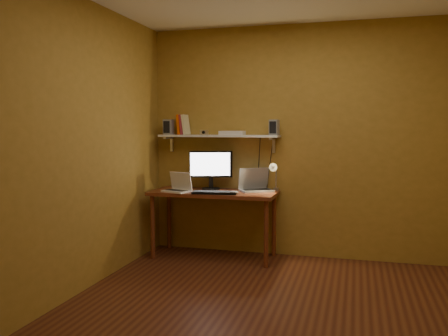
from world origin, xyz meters
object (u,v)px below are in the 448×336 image
(netbook, at_px, (179,186))
(keyboard, at_px, (215,193))
(desk, at_px, (214,199))
(shelf_camera, at_px, (204,132))
(desk_lamp, at_px, (274,173))
(monitor, at_px, (211,168))
(laptop, at_px, (255,185))
(speaker_left, at_px, (169,127))
(router, at_px, (232,133))
(wall_shelf, at_px, (219,136))
(speaker_right, at_px, (274,127))
(mouse, at_px, (234,192))

(netbook, xyz_separation_m, keyboard, (0.43, -0.05, -0.05))
(desk, xyz_separation_m, shelf_camera, (-0.16, 0.14, 0.74))
(desk, height_order, desk_lamp, desk_lamp)
(monitor, relative_size, netbook, 1.41)
(laptop, bearing_deg, speaker_left, 147.24)
(router, bearing_deg, desk, -133.09)
(wall_shelf, relative_size, speaker_left, 7.87)
(monitor, height_order, router, router)
(laptop, bearing_deg, speaker_right, -17.70)
(desk, xyz_separation_m, monitor, (-0.08, 0.14, 0.33))
(desk_lamp, bearing_deg, desk, -169.19)
(monitor, distance_m, shelf_camera, 0.41)
(netbook, bearing_deg, wall_shelf, 62.10)
(wall_shelf, relative_size, mouse, 14.19)
(netbook, relative_size, desk_lamp, 0.90)
(desk, distance_m, mouse, 0.33)
(wall_shelf, bearing_deg, shelf_camera, -161.25)
(laptop, xyz_separation_m, netbook, (-0.80, -0.30, -0.01))
(keyboard, bearing_deg, speaker_left, 144.77)
(netbook, distance_m, router, 0.86)
(speaker_left, distance_m, speaker_right, 1.25)
(monitor, distance_m, keyboard, 0.44)
(speaker_left, bearing_deg, netbook, -47.85)
(monitor, relative_size, shelf_camera, 4.87)
(mouse, xyz_separation_m, shelf_camera, (-0.43, 0.30, 0.64))
(monitor, distance_m, speaker_right, 0.85)
(desk, relative_size, laptop, 3.33)
(netbook, height_order, speaker_right, speaker_right)
(wall_shelf, distance_m, mouse, 0.74)
(speaker_right, bearing_deg, netbook, -152.15)
(monitor, height_order, laptop, monitor)
(desk, distance_m, speaker_right, 1.04)
(shelf_camera, bearing_deg, router, 6.44)
(monitor, relative_size, desk_lamp, 1.26)
(wall_shelf, bearing_deg, keyboard, -79.73)
(speaker_left, distance_m, router, 0.78)
(wall_shelf, distance_m, desk_lamp, 0.77)
(wall_shelf, distance_m, monitor, 0.37)
(monitor, bearing_deg, speaker_right, -13.06)
(monitor, distance_m, speaker_left, 0.71)
(desk, xyz_separation_m, wall_shelf, (0.00, 0.19, 0.69))
(netbook, distance_m, mouse, 0.64)
(desk_lamp, distance_m, router, 0.66)
(router, bearing_deg, wall_shelf, 174.00)
(monitor, distance_m, mouse, 0.51)
(mouse, bearing_deg, netbook, 165.10)
(mouse, bearing_deg, shelf_camera, 131.36)
(desk, bearing_deg, router, 46.91)
(laptop, height_order, keyboard, laptop)
(speaker_left, height_order, shelf_camera, speaker_left)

